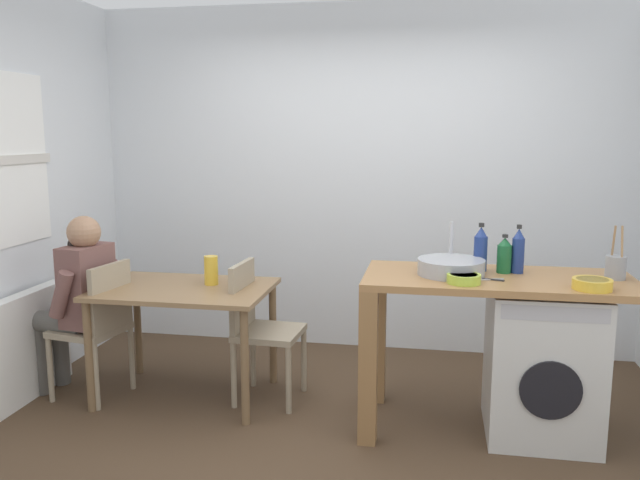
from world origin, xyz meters
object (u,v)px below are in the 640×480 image
object	(u,v)px
chair_person_seat	(99,322)
vase	(211,270)
washing_machine	(542,362)
bottle_tall_green	(481,249)
seated_person	(77,296)
colander	(592,283)
mixing_bowl	(464,278)
dining_table	(185,302)
bottle_clear_small	(518,251)
utensil_crock	(616,267)
bottle_squat_brown	(504,256)
chair_opposite	(258,323)

from	to	relation	value
chair_person_seat	vase	size ratio (longest dim) A/B	4.77
washing_machine	bottle_tall_green	xyz separation A→B (m)	(-0.36, 0.14, 0.62)
seated_person	colander	distance (m)	3.12
washing_machine	mixing_bowl	bearing A→B (deg)	-156.79
seated_person	chair_person_seat	bearing A→B (deg)	-90.00
dining_table	mixing_bowl	distance (m)	1.80
bottle_clear_small	utensil_crock	xyz separation A→B (m)	(0.51, -0.07, -0.06)
bottle_squat_brown	utensil_crock	bearing A→B (deg)	-5.44
dining_table	washing_machine	world-z (taller)	washing_machine
chair_opposite	colander	bearing A→B (deg)	81.23
chair_person_seat	vase	world-z (taller)	vase
vase	dining_table	bearing A→B (deg)	-146.31
mixing_bowl	seated_person	bearing A→B (deg)	174.07
bottle_clear_small	colander	size ratio (longest dim) A/B	1.41
dining_table	colander	size ratio (longest dim) A/B	5.50
chair_person_seat	vase	bearing A→B (deg)	-63.18
chair_person_seat	colander	distance (m)	2.98
chair_opposite	bottle_squat_brown	size ratio (longest dim) A/B	4.01
chair_person_seat	bottle_squat_brown	world-z (taller)	bottle_squat_brown
bottle_squat_brown	utensil_crock	xyz separation A→B (m)	(0.59, -0.06, -0.03)
washing_machine	vase	bearing A→B (deg)	173.29
utensil_crock	chair_opposite	bearing A→B (deg)	176.08
utensil_crock	colander	xyz separation A→B (m)	(-0.18, -0.27, -0.04)
seated_person	bottle_squat_brown	xyz separation A→B (m)	(2.68, 0.05, 0.35)
chair_person_seat	seated_person	size ratio (longest dim) A/B	0.75
bottle_squat_brown	bottle_clear_small	xyz separation A→B (m)	(0.08, 0.01, 0.03)
chair_opposite	washing_machine	xyz separation A→B (m)	(1.73, -0.20, -0.08)
bottle_squat_brown	utensil_crock	size ratio (longest dim) A/B	0.75
chair_opposite	colander	world-z (taller)	colander
mixing_bowl	utensil_crock	distance (m)	0.87
chair_person_seat	chair_opposite	distance (m)	1.04
chair_opposite	mixing_bowl	bearing A→B (deg)	76.14
mixing_bowl	bottle_clear_small	bearing A→B (deg)	45.18
bottle_tall_green	colander	world-z (taller)	bottle_tall_green
chair_person_seat	mixing_bowl	size ratio (longest dim) A/B	4.94
bottle_squat_brown	chair_person_seat	bearing A→B (deg)	-178.18
chair_opposite	colander	xyz separation A→B (m)	(1.91, -0.41, 0.44)
seated_person	bottle_tall_green	bearing A→B (deg)	-78.39
bottle_clear_small	vase	xyz separation A→B (m)	(-1.90, 0.12, -0.21)
chair_person_seat	chair_opposite	world-z (taller)	same
chair_person_seat	mixing_bowl	bearing A→B (deg)	-85.81
dining_table	utensil_crock	bearing A→B (deg)	-1.99
washing_machine	bottle_squat_brown	world-z (taller)	bottle_squat_brown
dining_table	bottle_squat_brown	distance (m)	2.01
bottle_squat_brown	utensil_crock	world-z (taller)	utensil_crock
washing_machine	bottle_tall_green	world-z (taller)	bottle_tall_green
washing_machine	mixing_bowl	xyz separation A→B (m)	(-0.46, -0.20, 0.52)
chair_opposite	bottle_tall_green	world-z (taller)	bottle_tall_green
chair_person_seat	bottle_clear_small	size ratio (longest dim) A/B	3.20
seated_person	bottle_tall_green	distance (m)	2.58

